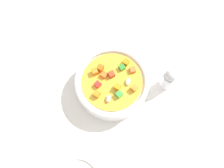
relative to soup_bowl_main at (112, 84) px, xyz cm
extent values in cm
cube|color=silver|center=(0.00, 0.00, -4.16)|extent=(140.00, 140.00, 2.00)
cylinder|color=white|center=(0.00, 0.00, -0.76)|extent=(18.23, 18.23, 4.81)
torus|color=white|center=(0.00, 0.00, 2.05)|extent=(18.49, 18.49, 1.36)
cylinder|color=gold|center=(0.00, 0.00, 1.85)|extent=(15.05, 15.05, 0.40)
cube|color=orange|center=(0.71, -4.71, 2.76)|extent=(1.92, 1.92, 1.43)
cube|color=red|center=(2.94, -2.17, 2.56)|extent=(1.50, 1.50, 1.03)
cube|color=green|center=(1.91, 3.49, 2.70)|extent=(1.60, 1.60, 1.32)
cube|color=#2F862B|center=(-4.20, -0.43, 2.55)|extent=(1.79, 1.79, 1.01)
ellipsoid|color=#CCB793|center=(4.22, 2.05, 2.54)|extent=(2.25, 1.84, 0.98)
cube|color=orange|center=(-1.49, 5.54, 2.74)|extent=(1.55, 1.55, 1.39)
cube|color=#E85B16|center=(-0.87, -4.17, 2.76)|extent=(1.56, 1.56, 1.42)
cube|color=orange|center=(4.98, -0.81, 2.75)|extent=(1.48, 1.48, 1.41)
cube|color=orange|center=(0.35, -2.44, 2.54)|extent=(1.48, 1.48, 0.98)
cube|color=orange|center=(-5.25, 2.51, 2.54)|extent=(1.95, 1.95, 0.99)
cube|color=orange|center=(0.67, 2.20, 2.83)|extent=(1.52, 1.52, 1.57)
cube|color=#BC3C20|center=(-1.14, -0.98, 2.71)|extent=(1.86, 1.86, 1.33)
ellipsoid|color=beige|center=(-1.99, 3.34, 2.51)|extent=(2.25, 1.84, 0.93)
cube|color=orange|center=(-5.95, -0.39, 2.60)|extent=(1.54, 1.54, 1.10)
cylinder|color=silver|center=(3.69, -14.73, -2.82)|extent=(11.55, 7.62, 0.67)
ellipsoid|color=silver|center=(15.19, -7.49, -2.76)|extent=(4.15, 3.69, 0.80)
cylinder|color=silver|center=(-9.13, 10.91, -0.18)|extent=(3.34, 3.34, 5.96)
sphere|color=silver|center=(-9.13, 10.91, 3.55)|extent=(3.00, 3.00, 3.00)
camera|label=1|loc=(14.58, 10.67, 52.75)|focal=35.20mm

